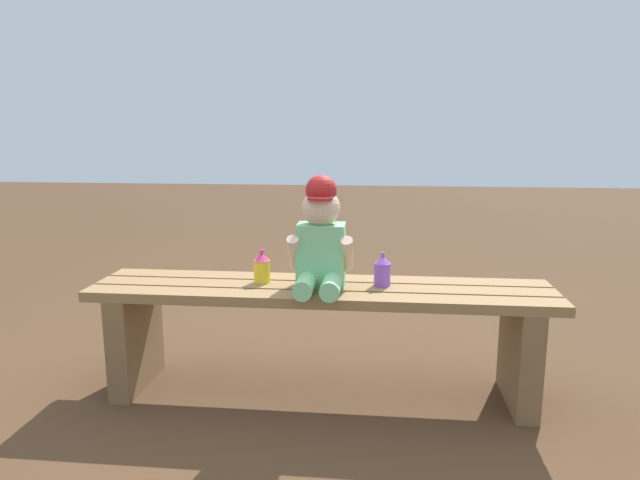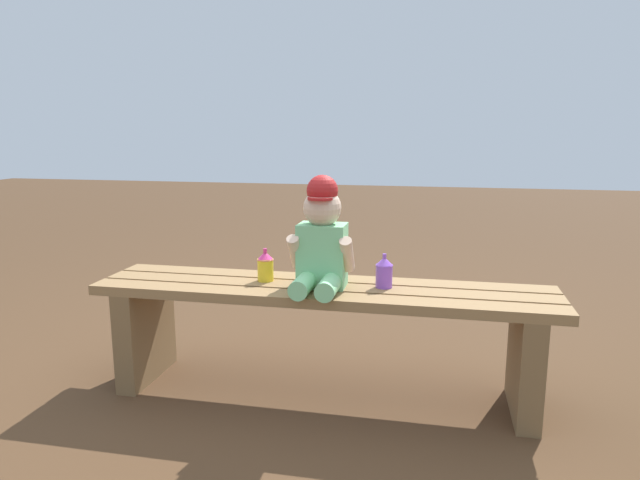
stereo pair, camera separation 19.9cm
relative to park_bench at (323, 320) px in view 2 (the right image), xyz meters
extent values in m
plane|color=#4C331E|center=(0.00, 0.00, -0.29)|extent=(16.00, 16.00, 0.00)
cube|color=olive|center=(0.00, -0.12, 0.11)|extent=(1.68, 0.11, 0.04)
cube|color=olive|center=(0.00, 0.00, 0.11)|extent=(1.68, 0.11, 0.04)
cube|color=olive|center=(0.00, 0.12, 0.11)|extent=(1.68, 0.11, 0.04)
cube|color=brown|center=(-0.72, 0.00, -0.10)|extent=(0.08, 0.35, 0.39)
cube|color=brown|center=(0.72, 0.00, -0.10)|extent=(0.08, 0.35, 0.39)
cube|color=#7FCC8C|center=(0.00, -0.01, 0.24)|extent=(0.17, 0.12, 0.23)
sphere|color=beige|center=(0.00, -0.01, 0.42)|extent=(0.14, 0.14, 0.14)
cylinder|color=#B21E1E|center=(0.00, -0.04, 0.45)|extent=(0.09, 0.09, 0.01)
sphere|color=#B21E1E|center=(0.00, -0.01, 0.48)|extent=(0.11, 0.11, 0.11)
cylinder|color=#85D693|center=(-0.04, -0.13, 0.16)|extent=(0.07, 0.16, 0.07)
cylinder|color=#85D693|center=(0.05, -0.13, 0.16)|extent=(0.07, 0.16, 0.07)
cylinder|color=beige|center=(-0.09, -0.04, 0.26)|extent=(0.04, 0.12, 0.14)
cylinder|color=beige|center=(0.10, -0.04, 0.26)|extent=(0.04, 0.12, 0.14)
cylinder|color=yellow|center=(-0.22, 0.02, 0.17)|extent=(0.06, 0.06, 0.08)
cone|color=#E5337F|center=(-0.22, 0.02, 0.23)|extent=(0.06, 0.06, 0.03)
cylinder|color=#E5337F|center=(-0.22, 0.02, 0.24)|extent=(0.01, 0.01, 0.02)
cylinder|color=#8C4CCC|center=(0.22, 0.02, 0.17)|extent=(0.06, 0.06, 0.08)
cone|color=#8C4CCC|center=(0.22, 0.02, 0.23)|extent=(0.06, 0.06, 0.03)
cylinder|color=#8C4CCC|center=(0.22, 0.02, 0.24)|extent=(0.01, 0.01, 0.02)
camera|label=1|loc=(0.20, -1.99, 0.69)|focal=31.93mm
camera|label=2|loc=(0.40, -1.96, 0.69)|focal=31.93mm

